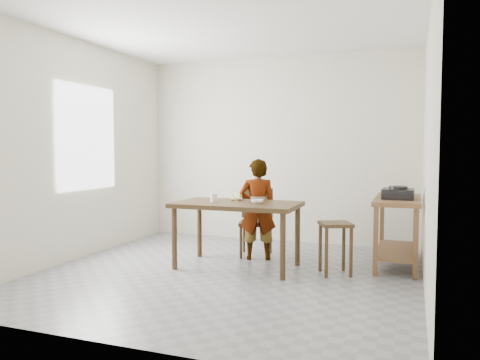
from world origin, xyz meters
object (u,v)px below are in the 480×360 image
(dining_table, at_px, (237,235))
(prep_counter, at_px, (397,232))
(dining_chair, at_px, (256,223))
(stool, at_px, (335,248))
(child, at_px, (258,209))

(dining_table, bearing_deg, prep_counter, 22.15)
(dining_chair, bearing_deg, stool, -40.22)
(dining_table, xyz_separation_m, stool, (1.11, 0.09, -0.09))
(stool, bearing_deg, prep_counter, 44.81)
(dining_table, distance_m, dining_chair, 0.63)
(prep_counter, distance_m, dining_chair, 1.70)
(prep_counter, distance_m, child, 1.65)
(dining_table, xyz_separation_m, dining_chair, (0.02, 0.63, 0.05))
(stool, bearing_deg, child, 160.05)
(child, height_order, stool, child)
(dining_table, bearing_deg, dining_chair, 88.06)
(dining_table, height_order, stool, dining_table)
(dining_table, xyz_separation_m, child, (0.10, 0.45, 0.24))
(dining_chair, bearing_deg, child, -80.18)
(prep_counter, height_order, child, child)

